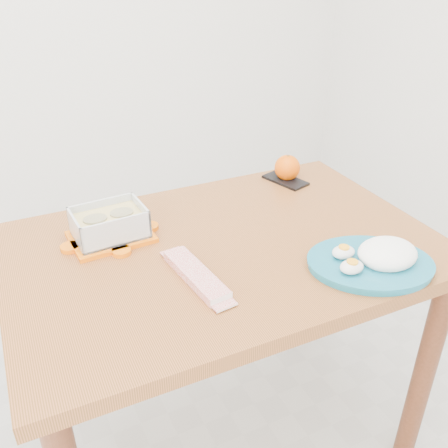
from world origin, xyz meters
name	(u,v)px	position (x,y,z in m)	size (l,w,h in m)	color
dining_table	(224,279)	(0.14, 0.03, 0.64)	(1.11, 0.75, 0.75)	#A75A2F
food_container	(110,225)	(-0.12, 0.18, 0.79)	(0.22, 0.17, 0.09)	orange
orange_fruit	(287,168)	(0.50, 0.30, 0.79)	(0.08, 0.08, 0.08)	#E94104
rice_plate	(376,258)	(0.42, -0.22, 0.78)	(0.40, 0.40, 0.08)	#176880
candy_bar	(196,275)	(0.01, -0.08, 0.76)	(0.23, 0.06, 0.02)	#B10909
smartphone	(285,180)	(0.49, 0.29, 0.75)	(0.07, 0.15, 0.01)	black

